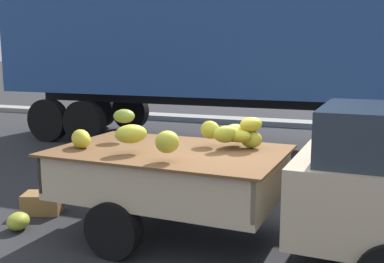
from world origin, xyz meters
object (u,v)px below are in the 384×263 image
at_px(produce_crate, 43,203).
at_px(fallen_banana_bunch_near_tailgate, 18,221).
at_px(pickup_truck, 332,183).
at_px(semi_trailer, 237,40).

bearing_deg(produce_crate, fallen_banana_bunch_near_tailgate, -79.24).
relative_size(pickup_truck, semi_trailer, 0.40).
height_order(semi_trailer, produce_crate, semi_trailer).
distance_m(pickup_truck, produce_crate, 3.95).
xyz_separation_m(pickup_truck, produce_crate, (-3.88, 0.20, -0.74)).
bearing_deg(semi_trailer, produce_crate, -102.23).
relative_size(semi_trailer, fallen_banana_bunch_near_tailgate, 34.85).
height_order(fallen_banana_bunch_near_tailgate, produce_crate, produce_crate).
distance_m(semi_trailer, produce_crate, 6.33).
relative_size(pickup_truck, produce_crate, 9.23).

